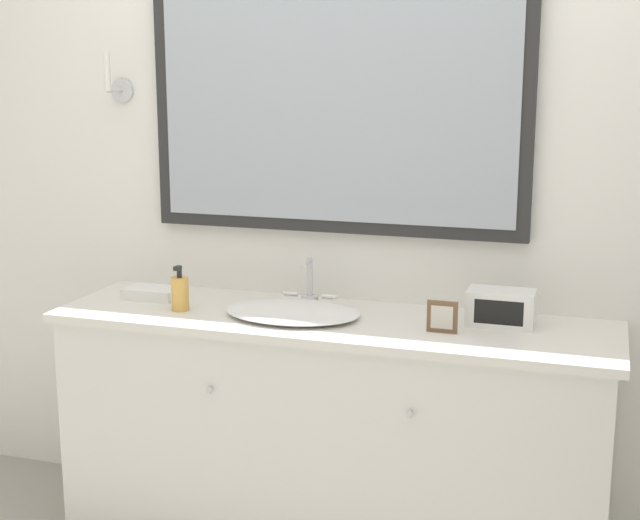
# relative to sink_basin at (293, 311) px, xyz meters

# --- Properties ---
(wall_back) EXTENTS (8.00, 0.18, 2.55)m
(wall_back) POSITION_rel_sink_basin_xyz_m (0.13, 0.32, 0.42)
(wall_back) COLOR white
(wall_back) RESTS_ON ground_plane
(vanity_counter) EXTENTS (1.94, 0.55, 0.85)m
(vanity_counter) POSITION_rel_sink_basin_xyz_m (0.13, 0.02, -0.44)
(vanity_counter) COLOR silver
(vanity_counter) RESTS_ON ground_plane
(sink_basin) EXTENTS (0.47, 0.39, 0.17)m
(sink_basin) POSITION_rel_sink_basin_xyz_m (0.00, 0.00, 0.00)
(sink_basin) COLOR white
(sink_basin) RESTS_ON vanity_counter
(soap_bottle) EXTENTS (0.06, 0.06, 0.16)m
(soap_bottle) POSITION_rel_sink_basin_xyz_m (-0.41, -0.05, 0.04)
(soap_bottle) COLOR gold
(soap_bottle) RESTS_ON vanity_counter
(appliance_box) EXTENTS (0.22, 0.13, 0.12)m
(appliance_box) POSITION_rel_sink_basin_xyz_m (0.69, 0.11, 0.04)
(appliance_box) COLOR white
(appliance_box) RESTS_ON vanity_counter
(picture_frame) EXTENTS (0.10, 0.01, 0.10)m
(picture_frame) POSITION_rel_sink_basin_xyz_m (0.53, -0.04, 0.03)
(picture_frame) COLOR brown
(picture_frame) RESTS_ON vanity_counter
(hand_towel_near_sink) EXTENTS (0.19, 0.12, 0.04)m
(hand_towel_near_sink) POSITION_rel_sink_basin_xyz_m (-0.58, 0.07, 0.00)
(hand_towel_near_sink) COLOR white
(hand_towel_near_sink) RESTS_ON vanity_counter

